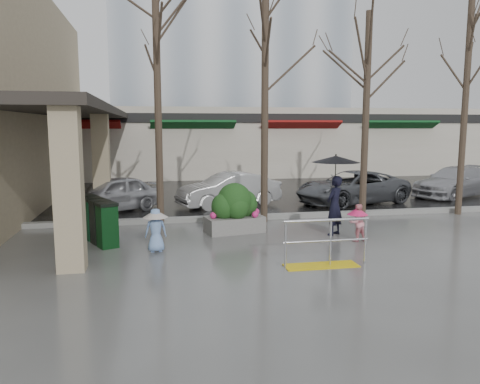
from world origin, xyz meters
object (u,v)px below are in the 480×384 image
object	(u,v)px
handrail	(324,249)
child_blue	(156,226)
tree_east	(469,51)
tree_midwest	(265,50)
car_c	(352,187)
planter	(235,209)
car_a	(111,194)
news_boxes	(97,220)
car_b	(229,190)
tree_west	(157,52)
child_pink	(357,220)
tree_mideast	(368,65)
woman	(335,185)
car_d	(455,182)

from	to	relation	value
handrail	child_blue	bearing A→B (deg)	152.47
tree_east	child_blue	world-z (taller)	tree_east
tree_midwest	car_c	bearing A→B (deg)	33.19
planter	handrail	bearing A→B (deg)	-69.54
tree_east	car_a	distance (m)	12.83
handrail	tree_east	distance (m)	9.60
child_blue	news_boxes	distance (m)	1.99
car_b	car_c	distance (m)	4.77
news_boxes	car_b	bearing A→B (deg)	22.61
tree_west	tree_midwest	bearing A→B (deg)	0.00
child_blue	car_a	bearing A→B (deg)	-79.88
tree_west	child_pink	world-z (taller)	tree_west
handrail	tree_mideast	size ratio (longest dim) A/B	0.29
tree_west	woman	size ratio (longest dim) A/B	3.05
tree_midwest	child_pink	world-z (taller)	tree_midwest
car_a	car_b	world-z (taller)	same
tree_west	woman	xyz separation A→B (m)	(4.67, -2.10, -3.70)
car_a	tree_mideast	bearing A→B (deg)	39.04
tree_midwest	news_boxes	distance (m)	6.94
tree_east	car_d	xyz separation A→B (m)	(2.41, 3.61, -4.75)
planter	car_b	distance (m)	4.27
planter	tree_west	bearing A→B (deg)	148.26
woman	child_pink	xyz separation A→B (m)	(0.33, -0.77, -0.83)
tree_east	woman	bearing A→B (deg)	-158.49
tree_mideast	car_c	distance (m)	5.09
child_pink	tree_west	bearing A→B (deg)	-42.41
tree_mideast	car_c	bearing A→B (deg)	72.73
tree_midwest	car_c	size ratio (longest dim) A/B	1.54
car_a	planter	bearing A→B (deg)	10.50
woman	child_pink	world-z (taller)	woman
tree_mideast	child_pink	size ratio (longest dim) A/B	6.66
woman	news_boxes	bearing A→B (deg)	-43.17
handrail	car_b	bearing A→B (deg)	95.77
child_blue	car_c	xyz separation A→B (m)	(7.51, 5.67, 0.00)
tree_midwest	child_blue	xyz separation A→B (m)	(-3.37, -2.96, -4.60)
car_a	car_b	size ratio (longest dim) A/B	0.97
car_c	car_d	size ratio (longest dim) A/B	1.04
handrail	car_b	size ratio (longest dim) A/B	0.50
woman	car_c	size ratio (longest dim) A/B	0.49
news_boxes	car_b	world-z (taller)	car_b
tree_west	car_b	distance (m)	5.94
car_a	car_d	bearing A→B (deg)	60.68
car_b	car_d	xyz separation A→B (m)	(9.83, 0.64, 0.00)
child_pink	handrail	bearing A→B (deg)	37.10
child_blue	news_boxes	xyz separation A→B (m)	(-1.49, 1.32, -0.07)
tree_midwest	car_d	world-z (taller)	tree_midwest
tree_east	tree_west	bearing A→B (deg)	180.00
planter	car_d	world-z (taller)	planter
handrail	tree_west	world-z (taller)	tree_west
child_pink	car_d	xyz separation A→B (m)	(7.41, 6.48, 0.07)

